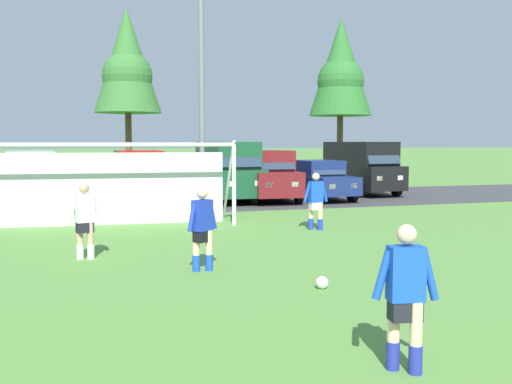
% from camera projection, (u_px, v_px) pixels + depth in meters
% --- Properties ---
extents(ground_plane, '(400.00, 400.00, 0.00)m').
position_uv_depth(ground_plane, '(164.00, 230.00, 16.96)').
color(ground_plane, '#598C3D').
extents(parking_lot_strip, '(52.00, 8.40, 0.01)m').
position_uv_depth(parking_lot_strip, '(136.00, 203.00, 24.36)').
color(parking_lot_strip, '#3D3D3F').
rests_on(parking_lot_strip, ground).
extents(soccer_ball, '(0.22, 0.22, 0.22)m').
position_uv_depth(soccer_ball, '(322.00, 283.00, 10.14)').
color(soccer_ball, white).
rests_on(soccer_ball, ground).
extents(soccer_goal, '(7.55, 2.52, 2.57)m').
position_uv_depth(soccer_goal, '(109.00, 183.00, 17.67)').
color(soccer_goal, white).
rests_on(soccer_goal, ground).
extents(player_striker_near, '(0.69, 0.44, 1.64)m').
position_uv_depth(player_striker_near, '(202.00, 229.00, 11.48)').
color(player_striker_near, beige).
rests_on(player_striker_near, ground).
extents(player_midfield_center, '(0.72, 0.33, 1.64)m').
position_uv_depth(player_midfield_center, '(405.00, 298.00, 6.43)').
color(player_midfield_center, beige).
rests_on(player_midfield_center, ground).
extents(player_defender_far, '(0.75, 0.35, 1.64)m').
position_uv_depth(player_defender_far, '(85.00, 221.00, 12.66)').
color(player_defender_far, tan).
rests_on(player_defender_far, ground).
extents(player_winger_left, '(0.74, 0.34, 1.64)m').
position_uv_depth(player_winger_left, '(316.00, 201.00, 16.87)').
color(player_winger_left, beige).
rests_on(player_winger_left, ground).
extents(parked_car_slot_center_left, '(2.32, 4.69, 2.16)m').
position_uv_depth(parked_car_slot_center_left, '(32.00, 178.00, 23.29)').
color(parked_car_slot_center_left, '#B2B2BC').
rests_on(parked_car_slot_center_left, ground).
extents(parked_car_slot_center, '(2.18, 4.62, 2.16)m').
position_uv_depth(parked_car_slot_center, '(139.00, 176.00, 24.45)').
color(parked_car_slot_center, red).
rests_on(parked_car_slot_center, ground).
extents(parked_car_slot_center_right, '(2.27, 4.84, 2.52)m').
position_uv_depth(parked_car_slot_center_right, '(228.00, 170.00, 24.99)').
color(parked_car_slot_center_right, '#194C2D').
rests_on(parked_car_slot_center_right, ground).
extents(parked_car_slot_right, '(2.35, 4.71, 2.16)m').
position_uv_depth(parked_car_slot_right, '(267.00, 175.00, 25.11)').
color(parked_car_slot_right, maroon).
rests_on(parked_car_slot_right, ground).
extents(parked_car_slot_far_right, '(2.26, 4.31, 1.72)m').
position_uv_depth(parked_car_slot_far_right, '(319.00, 180.00, 25.59)').
color(parked_car_slot_far_right, navy).
rests_on(parked_car_slot_far_right, ground).
extents(parked_car_slot_end, '(2.45, 4.92, 2.52)m').
position_uv_depth(parked_car_slot_end, '(361.00, 166.00, 28.34)').
color(parked_car_slot_end, black).
rests_on(parked_car_slot_end, ground).
extents(tree_mid_left, '(3.73, 3.73, 9.93)m').
position_uv_depth(tree_mid_left, '(127.00, 64.00, 32.76)').
color(tree_mid_left, brown).
rests_on(tree_mid_left, ground).
extents(tree_center_back, '(3.65, 3.65, 9.73)m').
position_uv_depth(tree_center_back, '(341.00, 70.00, 34.39)').
color(tree_center_back, brown).
rests_on(tree_center_back, ground).
extents(street_lamp, '(2.00, 0.32, 8.48)m').
position_uv_depth(street_lamp, '(206.00, 87.00, 20.10)').
color(street_lamp, slate).
rests_on(street_lamp, ground).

